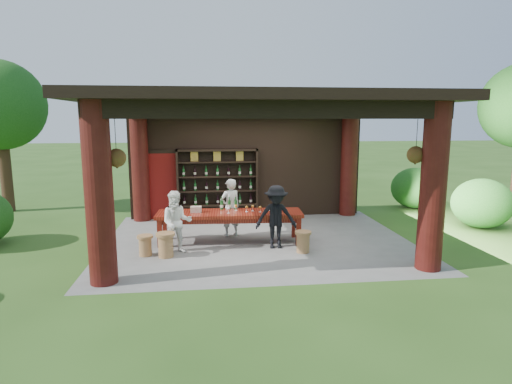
{
  "coord_description": "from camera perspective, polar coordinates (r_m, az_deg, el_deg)",
  "views": [
    {
      "loc": [
        -1.26,
        -10.16,
        2.98
      ],
      "look_at": [
        0.0,
        0.4,
        1.15
      ],
      "focal_mm": 30.0,
      "sensor_mm": 36.0,
      "label": 1
    }
  ],
  "objects": [
    {
      "name": "ground",
      "position": [
        10.66,
        0.26,
        -6.47
      ],
      "size": [
        90.0,
        90.0,
        0.0
      ],
      "primitive_type": "plane",
      "color": "#2D5119",
      "rests_on": "ground"
    },
    {
      "name": "tasting_table",
      "position": [
        10.39,
        -3.52,
        -3.3
      ],
      "size": [
        3.54,
        1.09,
        0.75
      ],
      "rotation": [
        0.0,
        0.0,
        -0.06
      ],
      "color": "#5E140D",
      "rests_on": "ground"
    },
    {
      "name": "shrubs",
      "position": [
        11.06,
        9.34,
        -3.04
      ],
      "size": [
        14.98,
        7.93,
        1.36
      ],
      "color": "#194C14",
      "rests_on": "ground"
    },
    {
      "name": "stool_near_right",
      "position": [
        9.73,
        6.29,
        -6.54
      ],
      "size": [
        0.37,
        0.37,
        0.49
      ],
      "rotation": [
        0.0,
        0.0,
        0.17
      ],
      "color": "olive",
      "rests_on": "ground"
    },
    {
      "name": "napkin_basket",
      "position": [
        10.41,
        -8.01,
        -2.31
      ],
      "size": [
        0.27,
        0.19,
        0.14
      ],
      "primitive_type": "cube",
      "rotation": [
        0.0,
        0.0,
        -0.06
      ],
      "color": "#BF6672",
      "rests_on": "tasting_table"
    },
    {
      "name": "guest_man",
      "position": [
        9.91,
        2.69,
        -3.34
      ],
      "size": [
        0.97,
        0.58,
        1.47
      ],
      "primitive_type": "imported",
      "rotation": [
        0.0,
        0.0,
        -0.03
      ],
      "color": "black",
      "rests_on": "ground"
    },
    {
      "name": "wine_shelf",
      "position": [
        12.76,
        -5.14,
        1.05
      ],
      "size": [
        2.39,
        0.36,
        2.1
      ],
      "color": "black",
      "rests_on": "ground"
    },
    {
      "name": "stool_near_left",
      "position": [
        9.56,
        -11.95,
        -6.83
      ],
      "size": [
        0.41,
        0.41,
        0.54
      ],
      "rotation": [
        0.0,
        0.0,
        0.32
      ],
      "color": "olive",
      "rests_on": "ground"
    },
    {
      "name": "guest_woman",
      "position": [
        9.69,
        -10.54,
        -3.99
      ],
      "size": [
        0.71,
        0.57,
        1.41
      ],
      "primitive_type": "imported",
      "rotation": [
        0.0,
        0.0,
        0.06
      ],
      "color": "white",
      "rests_on": "ground"
    },
    {
      "name": "pavilion",
      "position": [
        10.69,
        -0.09,
        5.21
      ],
      "size": [
        7.5,
        6.0,
        3.6
      ],
      "color": "slate",
      "rests_on": "ground"
    },
    {
      "name": "table_bottles",
      "position": [
        10.66,
        -3.64,
        -1.48
      ],
      "size": [
        0.43,
        0.11,
        0.31
      ],
      "color": "#194C1E",
      "rests_on": "tasting_table"
    },
    {
      "name": "trees",
      "position": [
        12.65,
        17.41,
        11.08
      ],
      "size": [
        20.46,
        10.22,
        4.8
      ],
      "color": "#3F2819",
      "rests_on": "ground"
    },
    {
      "name": "host",
      "position": [
        10.92,
        -3.46,
        -2.09
      ],
      "size": [
        0.64,
        0.55,
        1.48
      ],
      "primitive_type": "imported",
      "rotation": [
        0.0,
        0.0,
        3.57
      ],
      "color": "beige",
      "rests_on": "ground"
    },
    {
      "name": "table_glasses",
      "position": [
        10.38,
        -0.4,
        -2.21
      ],
      "size": [
        1.25,
        0.35,
        0.15
      ],
      "color": "silver",
      "rests_on": "tasting_table"
    },
    {
      "name": "stool_far_left",
      "position": [
        9.76,
        -14.55,
        -6.84
      ],
      "size": [
        0.35,
        0.35,
        0.46
      ],
      "rotation": [
        0.0,
        0.0,
        0.37
      ],
      "color": "olive",
      "rests_on": "ground"
    }
  ]
}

